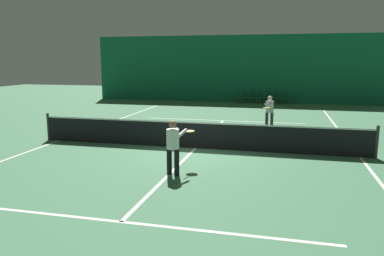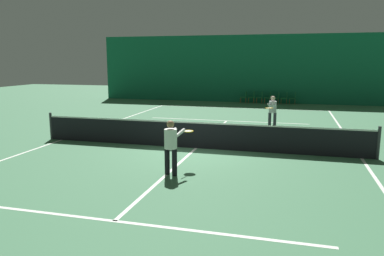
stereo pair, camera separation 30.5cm
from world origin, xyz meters
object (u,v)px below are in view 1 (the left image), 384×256
tennis_net (196,134)px  courtside_chair_1 (247,96)px  courtside_chair_6 (288,97)px  courtside_chair_0 (239,96)px  courtside_chair_5 (280,97)px  player_near (174,143)px  courtside_chair_2 (255,97)px  courtside_chair_4 (271,97)px  courtside_chair_3 (263,97)px  player_far (269,109)px

tennis_net → courtside_chair_1: size_ratio=14.29×
tennis_net → courtside_chair_6: (3.33, 14.94, -0.03)m
courtside_chair_0 → courtside_chair_6: bearing=90.0°
courtside_chair_5 → player_near: bearing=-8.2°
tennis_net → player_near: (0.13, -3.19, 0.37)m
courtside_chair_2 → courtside_chair_4: same height
courtside_chair_1 → courtside_chair_4: bearing=90.0°
player_near → courtside_chair_6: size_ratio=1.81×
courtside_chair_3 → player_near: bearing=-4.6°
player_far → courtside_chair_0: 10.52m
player_far → courtside_chair_0: (-2.57, 10.20, -0.39)m
player_near → courtside_chair_2: size_ratio=1.81×
player_near → courtside_chair_4: size_ratio=1.81×
courtside_chair_1 → courtside_chair_2: size_ratio=1.00×
tennis_net → player_far: 5.33m
courtside_chair_1 → courtside_chair_5: bearing=90.0°
courtside_chair_0 → courtside_chair_6: (3.50, 0.00, 0.00)m
courtside_chair_6 → player_far: bearing=-5.2°
courtside_chair_0 → courtside_chair_5: (2.92, 0.00, 0.00)m
courtside_chair_4 → courtside_chair_5: same height
courtside_chair_4 → courtside_chair_5: bearing=90.0°
courtside_chair_4 → courtside_chair_2: bearing=-90.0°
player_far → courtside_chair_5: size_ratio=1.78×
player_near → courtside_chair_0: (-0.31, 18.14, -0.40)m
player_near → courtside_chair_2: 18.16m
courtside_chair_0 → courtside_chair_3: bearing=90.0°
courtside_chair_1 → courtside_chair_3: 1.17m
courtside_chair_0 → courtside_chair_1: (0.58, 0.00, 0.00)m
courtside_chair_3 → courtside_chair_6: same height
courtside_chair_3 → courtside_chair_0: bearing=-90.0°
courtside_chair_0 → courtside_chair_2: 1.17m
tennis_net → courtside_chair_1: 14.95m
courtside_chair_0 → courtside_chair_3: 1.75m
player_far → courtside_chair_2: bearing=-165.9°
courtside_chair_1 → courtside_chair_6: 2.92m
courtside_chair_2 → courtside_chair_5: size_ratio=1.00×
player_far → courtside_chair_1: size_ratio=1.78×
tennis_net → player_far: bearing=63.2°
tennis_net → courtside_chair_1: bearing=88.4°
courtside_chair_5 → courtside_chair_4: bearing=-90.0°
courtside_chair_1 → courtside_chair_5: 2.33m
tennis_net → courtside_chair_6: tennis_net is taller
player_far → player_near: bearing=-9.7°
courtside_chair_3 → courtside_chair_4: 0.58m
courtside_chair_6 → tennis_net: bearing=-12.6°
courtside_chair_3 → tennis_net: bearing=-6.0°
courtside_chair_1 → courtside_chair_5: (2.33, 0.00, 0.00)m
courtside_chair_4 → courtside_chair_6: same height
player_near → courtside_chair_1: (0.28, 18.14, -0.40)m
player_far → courtside_chair_2: (-1.40, 10.20, -0.39)m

